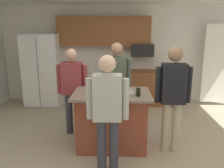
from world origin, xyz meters
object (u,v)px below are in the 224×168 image
object	(u,v)px
glass_short_whisky	(103,85)
glass_pilsner	(95,87)
microwave_over_range	(142,50)
serving_tray	(120,92)
refrigerator	(43,70)
person_guest_by_door	(116,80)
person_host_foreground	(173,93)
mug_ceramic_white	(122,87)
person_guest_left	(72,86)
person_guest_right	(107,108)
glass_dark_ale	(138,92)
kitchen_island	(111,120)

from	to	relation	value
glass_short_whisky	glass_pilsner	bearing A→B (deg)	-137.51
microwave_over_range	glass_short_whisky	size ratio (longest dim) A/B	4.48
glass_short_whisky	serving_tray	size ratio (longest dim) A/B	0.28
refrigerator	glass_short_whisky	distance (m)	2.62
microwave_over_range	serving_tray	xyz separation A→B (m)	(-0.58, -2.39, -0.45)
person_guest_by_door	glass_short_whisky	world-z (taller)	person_guest_by_door
person_host_foreground	mug_ceramic_white	bearing A→B (deg)	-15.87
microwave_over_range	person_guest_left	bearing A→B (deg)	-128.47
person_guest_right	glass_dark_ale	distance (m)	0.74
kitchen_island	glass_short_whisky	distance (m)	0.62
glass_short_whisky	refrigerator	bearing A→B (deg)	131.09
kitchen_island	glass_pilsner	world-z (taller)	glass_pilsner
glass_dark_ale	microwave_over_range	bearing A→B (deg)	83.37
glass_short_whisky	glass_pilsner	size ratio (longest dim) A/B	1.04
refrigerator	glass_dark_ale	xyz separation A→B (m)	(2.31, -2.41, 0.11)
person_guest_right	glass_short_whisky	size ratio (longest dim) A/B	13.55
serving_tray	person_guest_left	bearing A→B (deg)	148.89
person_guest_right	person_guest_by_door	world-z (taller)	person_guest_by_door
person_guest_left	person_host_foreground	size ratio (longest dim) A/B	0.95
person_guest_left	person_host_foreground	bearing A→B (deg)	13.65
person_guest_left	person_guest_by_door	bearing A→B (deg)	51.00
serving_tray	microwave_over_range	bearing A→B (deg)	76.36
kitchen_island	microwave_over_range	bearing A→B (deg)	72.99
microwave_over_range	person_guest_by_door	bearing A→B (deg)	-112.14
refrigerator	person_guest_left	distance (m)	2.07
glass_short_whisky	kitchen_island	bearing A→B (deg)	-57.94
person_guest_left	glass_short_whisky	bearing A→B (deg)	11.56
person_guest_by_door	glass_short_whisky	bearing A→B (deg)	-19.61
refrigerator	kitchen_island	distance (m)	2.95
person_guest_by_door	glass_dark_ale	xyz separation A→B (m)	(0.35, -0.94, 0.03)
microwave_over_range	mug_ceramic_white	size ratio (longest dim) A/B	4.23
kitchen_island	glass_short_whisky	world-z (taller)	glass_short_whisky
person_guest_by_door	person_guest_left	bearing A→B (deg)	-66.77
refrigerator	person_guest_left	world-z (taller)	refrigerator
glass_short_whisky	person_guest_left	bearing A→B (deg)	158.39
person_host_foreground	serving_tray	size ratio (longest dim) A/B	3.97
microwave_over_range	person_guest_right	size ratio (longest dim) A/B	0.33
microwave_over_range	person_guest_left	distance (m)	2.42
person_guest_by_door	person_guest_right	bearing A→B (deg)	1.51
glass_dark_ale	mug_ceramic_white	xyz separation A→B (m)	(-0.25, 0.40, -0.02)
refrigerator	glass_pilsner	xyz separation A→B (m)	(1.59, -2.09, 0.10)
kitchen_island	person_host_foreground	distance (m)	1.12
refrigerator	person_guest_left	xyz separation A→B (m)	(1.13, -1.74, 0.02)
glass_pilsner	serving_tray	bearing A→B (deg)	-23.71
person_guest_right	glass_short_whisky	bearing A→B (deg)	9.66
kitchen_island	glass_dark_ale	bearing A→B (deg)	-23.15
person_host_foreground	glass_dark_ale	xyz separation A→B (m)	(-0.56, -0.06, 0.03)
refrigerator	person_host_foreground	world-z (taller)	refrigerator
refrigerator	glass_dark_ale	bearing A→B (deg)	-46.29
person_guest_by_door	serving_tray	xyz separation A→B (m)	(0.07, -0.81, -0.02)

